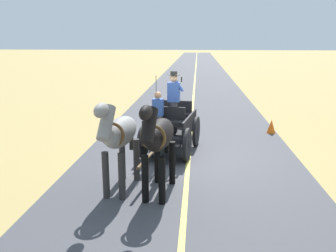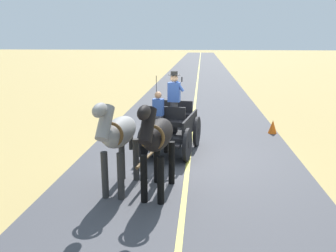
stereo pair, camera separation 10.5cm
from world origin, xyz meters
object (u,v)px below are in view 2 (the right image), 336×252
Objects in this scene: horse_near_side at (157,138)px; horse_off_side at (118,135)px; traffic_cone at (273,127)px; horse_drawn_carriage at (171,126)px.

horse_off_side is (0.88, -0.14, 0.00)m from horse_near_side.
traffic_cone is (-3.58, -5.59, -1.07)m from horse_near_side.
horse_drawn_carriage reaches higher than traffic_cone.
traffic_cone is at bearing -122.64° from horse_near_side.
traffic_cone is (-3.54, -2.52, -0.57)m from horse_drawn_carriage.
horse_drawn_carriage is 9.02× the size of traffic_cone.
horse_drawn_carriage is at bearing -90.76° from horse_near_side.
horse_off_side is 4.42× the size of traffic_cone.
horse_near_side is at bearing 170.82° from horse_off_side.
traffic_cone is at bearing -144.50° from horse_drawn_carriage.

